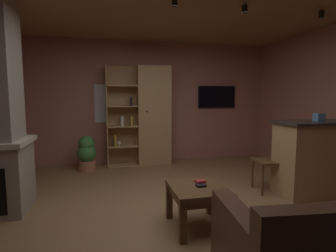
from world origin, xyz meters
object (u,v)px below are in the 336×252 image
kitchen_bar_counter (327,157)px  table_book_0 (201,185)px  potted_floor_plant (87,153)px  coffee_table (198,194)px  dining_chair (274,157)px  tissue_box (319,117)px  wall_mounted_tv (217,97)px  table_book_1 (200,181)px  bookshelf_cabinet (150,116)px

kitchen_bar_counter → table_book_0: size_ratio=15.68×
potted_floor_plant → kitchen_bar_counter: bearing=-30.5°
coffee_table → dining_chair: 1.75m
coffee_table → table_book_0: bearing=-30.4°
tissue_box → table_book_0: tissue_box is taller
tissue_box → potted_floor_plant: (-3.38, 2.09, -0.80)m
tissue_box → wall_mounted_tv: 2.63m
table_book_0 → dining_chair: size_ratio=0.11×
coffee_table → wall_mounted_tv: 3.66m
tissue_box → potted_floor_plant: size_ratio=0.18×
potted_floor_plant → wall_mounted_tv: wall_mounted_tv is taller
tissue_box → table_book_0: 2.20m
dining_chair → wall_mounted_tv: bearing=89.6°
tissue_box → coffee_table: (-2.03, -0.58, -0.77)m
coffee_table → table_book_0: size_ratio=6.62×
table_book_0 → table_book_1: bearing=77.8°
table_book_1 → potted_floor_plant: (-1.39, 2.63, -0.16)m
bookshelf_cabinet → dining_chair: (1.58, -2.09, -0.49)m
kitchen_bar_counter → coffee_table: bearing=-165.3°
table_book_1 → wall_mounted_tv: (1.49, 3.10, 0.92)m
bookshelf_cabinet → coffee_table: bookshelf_cabinet is taller
bookshelf_cabinet → kitchen_bar_counter: size_ratio=1.32×
kitchen_bar_counter → tissue_box: tissue_box is taller
bookshelf_cabinet → table_book_1: 2.94m
table_book_0 → bookshelf_cabinet: bearing=91.7°
bookshelf_cabinet → coffee_table: 3.01m
bookshelf_cabinet → potted_floor_plant: bookshelf_cabinet is taller
dining_chair → wall_mounted_tv: wall_mounted_tv is taller
kitchen_bar_counter → potted_floor_plant: size_ratio=2.29×
table_book_1 → tissue_box: bearing=15.0°
coffee_table → wall_mounted_tv: (1.54, 3.15, 1.05)m
kitchen_bar_counter → potted_floor_plant: 4.14m
dining_chair → potted_floor_plant: 3.40m
wall_mounted_tv → potted_floor_plant: bearing=-170.7°
bookshelf_cabinet → coffee_table: bearing=-88.8°
wall_mounted_tv → bookshelf_cabinet: bearing=-172.5°
kitchen_bar_counter → wall_mounted_tv: size_ratio=1.77×
potted_floor_plant → bookshelf_cabinet: bearing=11.5°
bookshelf_cabinet → table_book_0: size_ratio=20.64×
coffee_table → wall_mounted_tv: size_ratio=0.75×
kitchen_bar_counter → table_book_1: bearing=-166.3°
bookshelf_cabinet → wall_mounted_tv: bookshelf_cabinet is taller
potted_floor_plant → wall_mounted_tv: (2.88, 0.47, 1.08)m
coffee_table → wall_mounted_tv: wall_mounted_tv is taller
table_book_0 → coffee_table: bearing=149.6°
kitchen_bar_counter → table_book_0: bearing=-164.7°
kitchen_bar_counter → dining_chair: size_ratio=1.70×
potted_floor_plant → dining_chair: bearing=-32.6°
kitchen_bar_counter → table_book_0: (-2.19, -0.60, -0.07)m
tissue_box → potted_floor_plant: tissue_box is taller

